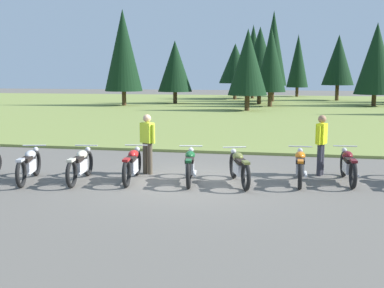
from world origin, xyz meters
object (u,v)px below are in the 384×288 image
(motorcycle_red, at_px, (132,164))
(rider_with_back_turned, at_px, (321,141))
(motorcycle_maroon, at_px, (348,166))
(motorcycle_cream, at_px, (80,165))
(motorcycle_orange, at_px, (300,166))
(motorcycle_olive, at_px, (239,167))
(motorcycle_silver, at_px, (29,165))
(motorcycle_british_green, at_px, (190,165))
(rider_checking_bike, at_px, (147,140))

(motorcycle_red, distance_m, rider_with_back_turned, 5.17)
(rider_with_back_turned, bearing_deg, motorcycle_maroon, -49.18)
(motorcycle_cream, distance_m, motorcycle_orange, 5.68)
(motorcycle_olive, bearing_deg, motorcycle_silver, -172.04)
(motorcycle_olive, height_order, rider_with_back_turned, rider_with_back_turned)
(motorcycle_british_green, relative_size, rider_checking_bike, 1.25)
(motorcycle_cream, height_order, motorcycle_british_green, same)
(motorcycle_olive, bearing_deg, motorcycle_red, -176.13)
(motorcycle_cream, relative_size, motorcycle_olive, 1.04)
(motorcycle_red, distance_m, motorcycle_olive, 2.78)
(rider_checking_bike, bearing_deg, motorcycle_olive, -16.19)
(motorcycle_maroon, height_order, rider_checking_bike, rider_checking_bike)
(motorcycle_olive, height_order, motorcycle_maroon, same)
(motorcycle_maroon, bearing_deg, motorcycle_red, -170.34)
(motorcycle_silver, height_order, motorcycle_red, same)
(motorcycle_olive, xyz_separation_m, motorcycle_maroon, (2.73, 0.75, 0.00))
(motorcycle_red, distance_m, motorcycle_orange, 4.33)
(motorcycle_red, bearing_deg, motorcycle_olive, 3.87)
(motorcycle_silver, bearing_deg, motorcycle_orange, 9.79)
(motorcycle_cream, height_order, rider_with_back_turned, rider_with_back_turned)
(motorcycle_maroon, bearing_deg, motorcycle_orange, -165.64)
(motorcycle_cream, bearing_deg, motorcycle_maroon, 10.40)
(motorcycle_olive, distance_m, motorcycle_orange, 1.58)
(motorcycle_red, xyz_separation_m, rider_checking_bike, (0.13, 0.96, 0.51))
(motorcycle_silver, bearing_deg, motorcycle_red, 12.20)
(rider_with_back_turned, bearing_deg, motorcycle_cream, -162.07)
(motorcycle_red, bearing_deg, motorcycle_orange, 8.30)
(motorcycle_red, bearing_deg, rider_with_back_turned, 19.09)
(motorcycle_british_green, xyz_separation_m, motorcycle_maroon, (4.00, 0.78, 0.00))
(motorcycle_british_green, bearing_deg, motorcycle_silver, -170.07)
(motorcycle_olive, height_order, rider_checking_bike, rider_checking_bike)
(motorcycle_orange, distance_m, motorcycle_maroon, 1.26)
(motorcycle_cream, xyz_separation_m, motorcycle_orange, (5.60, 0.94, 0.00))
(motorcycle_orange, height_order, rider_with_back_turned, rider_with_back_turned)
(motorcycle_orange, bearing_deg, motorcycle_olive, -163.88)
(rider_with_back_turned, bearing_deg, motorcycle_british_green, -155.54)
(motorcycle_olive, bearing_deg, motorcycle_orange, 16.12)
(motorcycle_silver, relative_size, rider_with_back_turned, 1.23)
(motorcycle_british_green, distance_m, motorcycle_olive, 1.27)
(motorcycle_red, relative_size, rider_checking_bike, 1.26)
(motorcycle_silver, xyz_separation_m, motorcycle_orange, (6.91, 1.19, 0.00))
(motorcycle_silver, relative_size, rider_checking_bike, 1.23)
(motorcycle_red, bearing_deg, motorcycle_silver, -167.80)
(motorcycle_cream, relative_size, motorcycle_british_green, 1.00)
(rider_checking_bike, bearing_deg, motorcycle_silver, -151.05)
(motorcycle_orange, bearing_deg, rider_with_back_turned, 61.47)
(motorcycle_silver, height_order, motorcycle_maroon, same)
(motorcycle_maroon, relative_size, rider_with_back_turned, 1.26)
(motorcycle_silver, relative_size, motorcycle_maroon, 0.98)
(motorcycle_british_green, bearing_deg, motorcycle_orange, 9.58)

